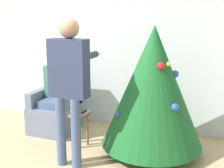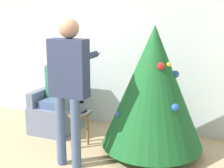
# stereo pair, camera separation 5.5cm
# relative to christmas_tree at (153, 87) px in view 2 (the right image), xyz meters

# --- Properties ---
(wall_back) EXTENTS (8.00, 0.06, 2.70)m
(wall_back) POSITION_rel_christmas_tree_xyz_m (-1.04, 0.88, 0.41)
(wall_back) COLOR silver
(wall_back) RESTS_ON ground_plane
(christmas_tree) EXTENTS (1.36, 1.36, 1.74)m
(christmas_tree) POSITION_rel_christmas_tree_xyz_m (0.00, 0.00, 0.00)
(christmas_tree) COLOR brown
(christmas_tree) RESTS_ON ground_plane
(armchair) EXTENTS (0.67, 0.71, 1.03)m
(armchair) POSITION_rel_christmas_tree_xyz_m (-1.65, 0.26, -0.58)
(armchair) COLOR slate
(armchair) RESTS_ON ground_plane
(person_seated) EXTENTS (0.36, 0.46, 1.25)m
(person_seated) POSITION_rel_christmas_tree_xyz_m (-1.65, 0.22, -0.25)
(person_seated) COLOR #475B84
(person_seated) RESTS_ON ground_plane
(person_standing) EXTENTS (0.48, 0.57, 1.83)m
(person_standing) POSITION_rel_christmas_tree_xyz_m (-0.86, -0.69, 0.18)
(person_standing) COLOR #475B84
(person_standing) RESTS_ON ground_plane
(side_stool) EXTENTS (0.33, 0.33, 0.50)m
(side_stool) POSITION_rel_christmas_tree_xyz_m (-1.03, -0.16, -0.55)
(side_stool) COLOR olive
(side_stool) RESTS_ON ground_plane
(laptop) EXTENTS (0.31, 0.24, 0.02)m
(laptop) POSITION_rel_christmas_tree_xyz_m (-1.03, -0.16, -0.43)
(laptop) COLOR #38383D
(laptop) RESTS_ON side_stool
(book) EXTENTS (0.17, 0.14, 0.02)m
(book) POSITION_rel_christmas_tree_xyz_m (-1.03, -0.16, -0.41)
(book) COLOR black
(book) RESTS_ON laptop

